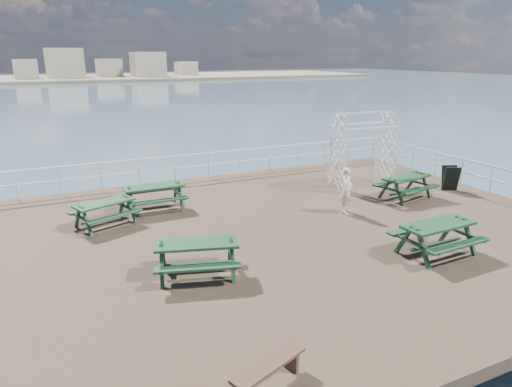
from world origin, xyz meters
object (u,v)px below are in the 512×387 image
object	(u,v)px
picnic_table_c	(406,182)
picnic_table_e	(438,232)
flat_bench_near	(269,369)
trellis_arbor	(362,154)
picnic_table_b	(154,192)
person	(347,190)
picnic_table_a	(105,208)
picnic_table_d	(197,251)

from	to	relation	value
picnic_table_c	picnic_table_e	world-z (taller)	picnic_table_e
flat_bench_near	trellis_arbor	xyz separation A→B (m)	(8.51, 8.67, 1.01)
picnic_table_b	person	bearing A→B (deg)	-27.83
picnic_table_a	flat_bench_near	world-z (taller)	picnic_table_a
picnic_table_a	picnic_table_d	xyz separation A→B (m)	(1.52, -4.38, 0.06)
picnic_table_b	trellis_arbor	distance (m)	8.17
picnic_table_d	picnic_table_b	bearing A→B (deg)	104.35
flat_bench_near	person	bearing A→B (deg)	26.01
picnic_table_c	picnic_table_b	bearing A→B (deg)	152.42
flat_bench_near	trellis_arbor	distance (m)	12.19
picnic_table_a	picnic_table_e	distance (m)	9.65
picnic_table_b	picnic_table_c	bearing A→B (deg)	-16.74
person	picnic_table_b	bearing A→B (deg)	111.96
trellis_arbor	flat_bench_near	bearing A→B (deg)	-128.85
picnic_table_a	picnic_table_b	world-z (taller)	picnic_table_b
picnic_table_b	picnic_table_c	distance (m)	9.04
picnic_table_b	picnic_table_e	size ratio (longest dim) A/B	0.95
picnic_table_a	trellis_arbor	size ratio (longest dim) A/B	0.73
picnic_table_a	picnic_table_c	world-z (taller)	picnic_table_c
picnic_table_b	picnic_table_a	bearing A→B (deg)	-152.95
picnic_table_e	trellis_arbor	distance (m)	6.52
person	picnic_table_c	bearing A→B (deg)	-32.10
picnic_table_c	picnic_table_d	bearing A→B (deg)	-174.17
picnic_table_d	flat_bench_near	world-z (taller)	picnic_table_d
picnic_table_a	picnic_table_b	bearing A→B (deg)	6.18
picnic_table_b	person	size ratio (longest dim) A/B	1.28
flat_bench_near	person	world-z (taller)	person
picnic_table_b	trellis_arbor	bearing A→B (deg)	-4.79
picnic_table_c	trellis_arbor	world-z (taller)	trellis_arbor
picnic_table_a	picnic_table_b	size ratio (longest dim) A/B	1.09
picnic_table_c	picnic_table_e	bearing A→B (deg)	-134.21
picnic_table_e	flat_bench_near	distance (m)	6.78
person	picnic_table_a	bearing A→B (deg)	123.76
picnic_table_a	trellis_arbor	world-z (taller)	trellis_arbor
picnic_table_e	trellis_arbor	bearing A→B (deg)	67.52
picnic_table_c	picnic_table_a	bearing A→B (deg)	159.74
flat_bench_near	picnic_table_d	bearing A→B (deg)	67.30
picnic_table_c	flat_bench_near	distance (m)	11.28
picnic_table_a	person	world-z (taller)	person
picnic_table_a	flat_bench_near	size ratio (longest dim) A/B	1.47
picnic_table_a	picnic_table_d	size ratio (longest dim) A/B	0.93
picnic_table_e	trellis_arbor	size ratio (longest dim) A/B	0.70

